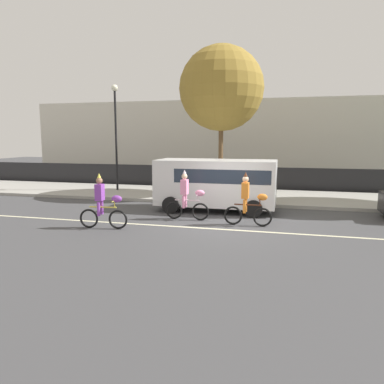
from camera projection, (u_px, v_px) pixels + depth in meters
ground_plane at (224, 226)px, 13.27m from camera, size 80.00×80.00×0.00m
road_centre_line at (221, 229)px, 12.79m from camera, size 36.00×0.14×0.01m
sidewalk_curb at (245, 196)px, 19.48m from camera, size 60.00×5.00×0.15m
fence_line at (251, 179)px, 22.17m from camera, size 40.00×0.08×1.40m
building_backdrop at (218, 140)px, 30.98m from camera, size 28.00×8.00×5.82m
parade_cyclist_purple at (103, 205)px, 12.80m from camera, size 1.72×0.50×1.92m
parade_cyclist_pink at (187, 198)px, 14.19m from camera, size 1.72×0.50×1.92m
parade_cyclist_orange at (248, 202)px, 13.23m from camera, size 1.72×0.50×1.92m
parked_van_white at (218, 181)px, 15.85m from camera, size 5.00×2.22×2.18m
street_lamp_post at (116, 122)px, 20.87m from camera, size 0.36×0.36×5.86m
street_tree_near_lamp at (221, 89)px, 19.10m from camera, size 4.33×4.33×7.62m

